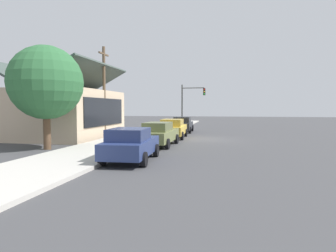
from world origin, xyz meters
name	(u,v)px	position (x,y,z in m)	size (l,w,h in m)	color
ground_plane	(205,139)	(0.00, 0.00, 0.00)	(120.00, 120.00, 0.00)	#424244
sidewalk_curb	(137,137)	(0.00, 5.60, 0.08)	(60.00, 4.20, 0.16)	beige
car_navy	(131,144)	(-10.51, 2.64, 0.82)	(4.56, 2.28, 1.59)	navy
car_olive	(159,134)	(-4.76, 2.60, 0.81)	(4.77, 1.99, 1.59)	olive
car_mustard	(173,128)	(0.51, 2.68, 0.82)	(4.94, 2.22, 1.59)	gold
car_charcoal	(183,124)	(6.50, 2.79, 0.81)	(4.73, 2.12, 1.59)	#2D3035
storefront_building	(62,112)	(-0.74, 11.98, 2.13)	(9.95, 8.00, 6.14)	#CCB293
shade_tree	(46,83)	(-7.66, 8.92, 4.03)	(4.44, 4.44, 6.27)	brown
traffic_light_main	(191,99)	(11.22, 2.54, 3.49)	(0.37, 2.79, 5.20)	#383833
utility_pole_wooden	(104,91)	(-0.69, 8.20, 3.93)	(1.80, 0.24, 7.50)	brown
fire_hydrant_red	(157,131)	(1.16, 4.20, 0.50)	(0.22, 0.22, 0.71)	red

